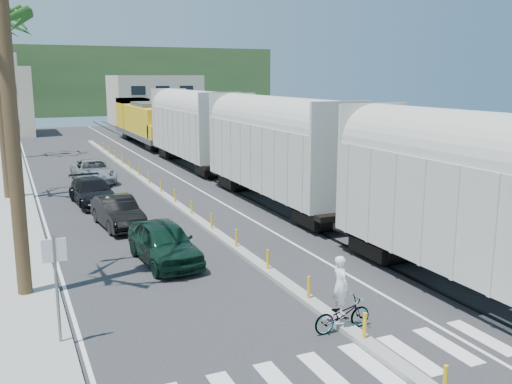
% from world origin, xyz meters
% --- Properties ---
extents(ground, '(140.00, 140.00, 0.00)m').
position_xyz_m(ground, '(0.00, 0.00, 0.00)').
color(ground, '#28282B').
rests_on(ground, ground).
extents(sidewalk, '(3.00, 90.00, 0.15)m').
position_xyz_m(sidewalk, '(-8.50, 25.00, 0.07)').
color(sidewalk, gray).
rests_on(sidewalk, ground).
extents(rails, '(1.56, 100.00, 0.06)m').
position_xyz_m(rails, '(5.00, 28.00, 0.03)').
color(rails, black).
rests_on(rails, ground).
extents(median, '(0.45, 60.00, 0.85)m').
position_xyz_m(median, '(0.00, 19.96, 0.09)').
color(median, gray).
rests_on(median, ground).
extents(crosswalk, '(14.00, 2.20, 0.01)m').
position_xyz_m(crosswalk, '(0.00, -2.00, 0.01)').
color(crosswalk, silver).
rests_on(crosswalk, ground).
extents(lane_markings, '(9.42, 90.00, 0.01)m').
position_xyz_m(lane_markings, '(-2.15, 25.00, 0.00)').
color(lane_markings, silver).
rests_on(lane_markings, ground).
extents(freight_train, '(3.00, 60.94, 5.85)m').
position_xyz_m(freight_train, '(5.00, 20.41, 2.91)').
color(freight_train, '#BBB9AB').
rests_on(freight_train, ground).
extents(street_sign, '(0.60, 0.08, 3.00)m').
position_xyz_m(street_sign, '(-7.30, 2.00, 1.97)').
color(street_sign, slate).
rests_on(street_sign, ground).
extents(buildings, '(38.00, 27.00, 10.00)m').
position_xyz_m(buildings, '(-6.41, 71.66, 4.36)').
color(buildings, '#BCAC95').
rests_on(buildings, ground).
extents(hillside, '(80.00, 20.00, 12.00)m').
position_xyz_m(hillside, '(0.00, 100.00, 6.00)').
color(hillside, '#385628').
rests_on(hillside, ground).
extents(car_lead, '(2.44, 4.85, 1.57)m').
position_xyz_m(car_lead, '(-3.07, 7.62, 0.79)').
color(car_lead, black).
rests_on(car_lead, ground).
extents(car_second, '(2.36, 4.66, 1.44)m').
position_xyz_m(car_second, '(-3.72, 13.48, 0.72)').
color(car_second, black).
rests_on(car_second, ground).
extents(car_third, '(2.69, 5.16, 1.41)m').
position_xyz_m(car_third, '(-4.07, 18.84, 0.71)').
color(car_third, black).
rests_on(car_third, ground).
extents(car_rear, '(2.52, 5.33, 1.47)m').
position_xyz_m(car_rear, '(-3.07, 25.85, 0.73)').
color(car_rear, '#AAACAF').
rests_on(car_rear, ground).
extents(cyclist, '(0.78, 1.81, 2.16)m').
position_xyz_m(cyclist, '(-0.14, -0.10, 0.69)').
color(cyclist, '#9EA0A5').
rests_on(cyclist, ground).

